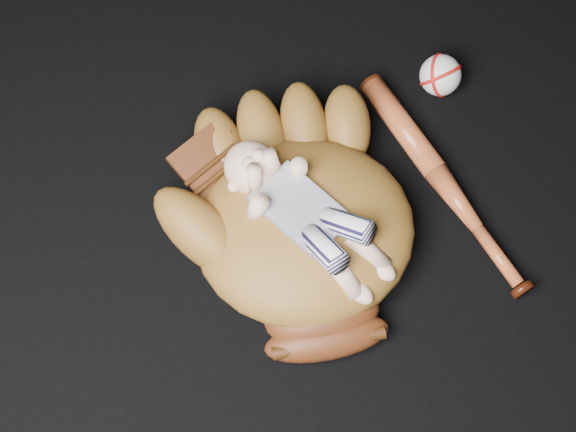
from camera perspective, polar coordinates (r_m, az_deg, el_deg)
The scene contains 4 objects.
baseball_glove at distance 1.34m, azimuth 1.21°, elevation -0.71°, with size 0.46×0.53×0.17m, color brown, non-canonical shape.
newborn_baby at distance 1.29m, azimuth 1.75°, elevation -0.25°, with size 0.16×0.34×0.14m, color #E8B295, non-canonical shape.
baseball_bat at distance 1.47m, azimuth 11.04°, elevation 2.31°, with size 0.05×0.49×0.05m, color #A3431F, non-canonical shape.
baseball at distance 1.56m, azimuth 10.79°, elevation 9.81°, with size 0.08×0.08×0.08m, color silver.
Camera 1 is at (-0.24, -0.38, 1.32)m, focal length 50.00 mm.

